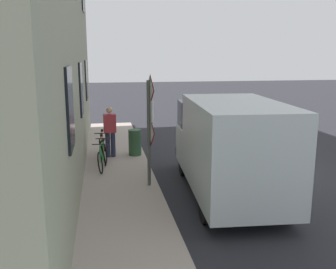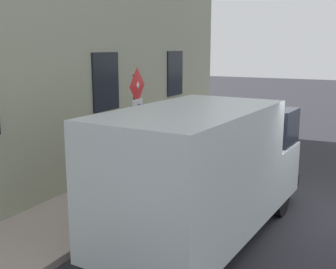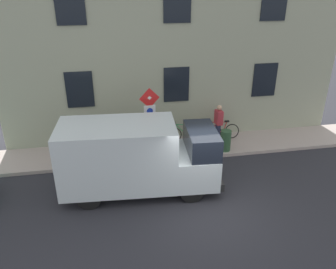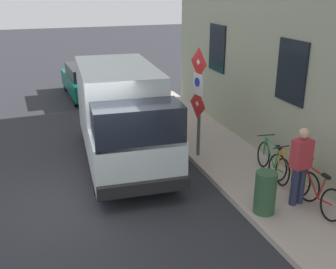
% 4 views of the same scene
% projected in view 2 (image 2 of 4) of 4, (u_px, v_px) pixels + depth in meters
% --- Properties ---
extents(ground_plane, '(80.00, 80.00, 0.00)m').
position_uv_depth(ground_plane, '(293.00, 210.00, 9.26)').
color(ground_plane, '#27272C').
extents(sidewalk_slab, '(2.02, 16.66, 0.14)m').
position_uv_depth(sidewalk_slab, '(140.00, 181.00, 11.00)').
color(sidewalk_slab, '#A9998F').
rests_on(sidewalk_slab, ground_plane).
extents(building_facade, '(0.75, 14.66, 8.17)m').
position_uv_depth(building_facade, '(92.00, 23.00, 10.79)').
color(building_facade, '#989D83').
rests_on(building_facade, ground_plane).
extents(sign_post_stacked, '(0.18, 0.56, 2.83)m').
position_uv_depth(sign_post_stacked, '(138.00, 122.00, 9.05)').
color(sign_post_stacked, '#474C47').
rests_on(sign_post_stacked, sidewalk_slab).
extents(delivery_van, '(2.36, 5.45, 2.50)m').
position_uv_depth(delivery_van, '(206.00, 168.00, 7.69)').
color(delivery_van, silver).
rests_on(delivery_van, ground_plane).
extents(bicycle_red, '(0.46, 1.72, 0.89)m').
position_uv_depth(bicycle_red, '(160.00, 147.00, 12.81)').
color(bicycle_red, black).
rests_on(bicycle_red, sidewalk_slab).
extents(bicycle_orange, '(0.46, 1.72, 0.89)m').
position_uv_depth(bicycle_orange, '(147.00, 153.00, 12.11)').
color(bicycle_orange, black).
rests_on(bicycle_orange, sidewalk_slab).
extents(bicycle_green, '(0.47, 1.71, 0.89)m').
position_uv_depth(bicycle_green, '(132.00, 160.00, 11.42)').
color(bicycle_green, black).
rests_on(bicycle_green, sidewalk_slab).
extents(pedestrian, '(0.42, 0.30, 1.72)m').
position_uv_depth(pedestrian, '(164.00, 132.00, 12.37)').
color(pedestrian, '#262B47').
rests_on(pedestrian, sidewalk_slab).
extents(litter_bin, '(0.44, 0.44, 0.90)m').
position_uv_depth(litter_bin, '(191.00, 150.00, 12.15)').
color(litter_bin, '#2D5133').
rests_on(litter_bin, sidewalk_slab).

